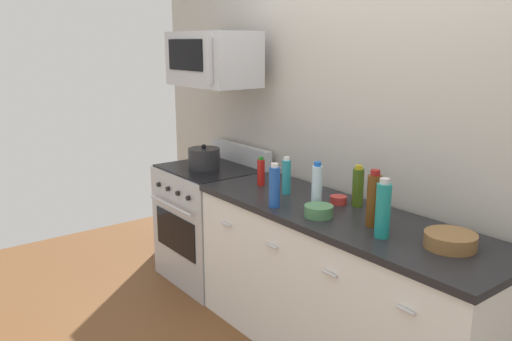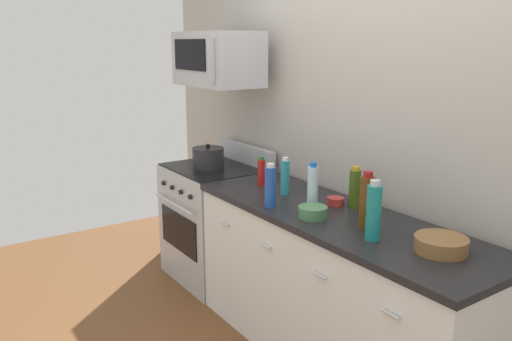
# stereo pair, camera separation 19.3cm
# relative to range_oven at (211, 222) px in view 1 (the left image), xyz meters

# --- Properties ---
(back_wall) EXTENTS (5.13, 0.10, 2.70)m
(back_wall) POSITION_rel_range_oven_xyz_m (1.39, 0.41, 0.88)
(back_wall) COLOR #B7B2A8
(back_wall) RESTS_ON ground_plane
(counter_unit) EXTENTS (2.04, 0.66, 0.92)m
(counter_unit) POSITION_rel_range_oven_xyz_m (1.39, -0.00, -0.01)
(counter_unit) COLOR white
(counter_unit) RESTS_ON ground_plane
(range_oven) EXTENTS (0.76, 0.69, 1.07)m
(range_oven) POSITION_rel_range_oven_xyz_m (0.00, 0.00, 0.00)
(range_oven) COLOR #B7BABF
(range_oven) RESTS_ON ground_plane
(microwave) EXTENTS (0.74, 0.44, 0.40)m
(microwave) POSITION_rel_range_oven_xyz_m (0.00, 0.04, 1.28)
(microwave) COLOR #B7BABF
(bottle_wine_amber) EXTENTS (0.08, 0.08, 0.31)m
(bottle_wine_amber) POSITION_rel_range_oven_xyz_m (1.64, -0.03, 0.60)
(bottle_wine_amber) COLOR #59330F
(bottle_wine_amber) RESTS_ON countertop_slab
(bottle_sparkling_teal) EXTENTS (0.08, 0.08, 0.31)m
(bottle_sparkling_teal) POSITION_rel_range_oven_xyz_m (1.78, -0.12, 0.60)
(bottle_sparkling_teal) COLOR #197F7A
(bottle_sparkling_teal) RESTS_ON countertop_slab
(bottle_hot_sauce_red) EXTENTS (0.05, 0.05, 0.20)m
(bottle_hot_sauce_red) POSITION_rel_range_oven_xyz_m (0.64, 0.00, 0.54)
(bottle_hot_sauce_red) COLOR #B21914
(bottle_hot_sauce_red) RESTS_ON countertop_slab
(bottle_olive_oil) EXTENTS (0.07, 0.07, 0.25)m
(bottle_olive_oil) POSITION_rel_range_oven_xyz_m (1.36, 0.17, 0.57)
(bottle_olive_oil) COLOR #385114
(bottle_olive_oil) RESTS_ON countertop_slab
(bottle_dish_soap) EXTENTS (0.06, 0.06, 0.24)m
(bottle_dish_soap) POSITION_rel_range_oven_xyz_m (0.90, 0.01, 0.57)
(bottle_dish_soap) COLOR teal
(bottle_dish_soap) RESTS_ON countertop_slab
(bottle_soda_blue) EXTENTS (0.07, 0.07, 0.27)m
(bottle_soda_blue) POSITION_rel_range_oven_xyz_m (1.07, -0.23, 0.58)
(bottle_soda_blue) COLOR #1E4CA5
(bottle_soda_blue) RESTS_ON countertop_slab
(bottle_water_clear) EXTENTS (0.06, 0.06, 0.28)m
(bottle_water_clear) POSITION_rel_range_oven_xyz_m (1.24, -0.05, 0.58)
(bottle_water_clear) COLOR silver
(bottle_water_clear) RESTS_ON countertop_slab
(bowl_red_small) EXTENTS (0.10, 0.10, 0.05)m
(bowl_red_small) POSITION_rel_range_oven_xyz_m (1.26, 0.12, 0.48)
(bowl_red_small) COLOR #B72D28
(bowl_red_small) RESTS_ON countertop_slab
(bowl_wooden_salad) EXTENTS (0.25, 0.25, 0.07)m
(bowl_wooden_salad) POSITION_rel_range_oven_xyz_m (2.07, 0.03, 0.49)
(bowl_wooden_salad) COLOR brown
(bowl_wooden_salad) RESTS_ON countertop_slab
(bowl_green_glaze) EXTENTS (0.16, 0.16, 0.06)m
(bowl_green_glaze) POSITION_rel_range_oven_xyz_m (1.36, -0.15, 0.48)
(bowl_green_glaze) COLOR #477A4C
(bowl_green_glaze) RESTS_ON countertop_slab
(stockpot) EXTENTS (0.24, 0.24, 0.19)m
(stockpot) POSITION_rel_range_oven_xyz_m (0.00, -0.05, 0.53)
(stockpot) COLOR #262628
(stockpot) RESTS_ON range_oven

